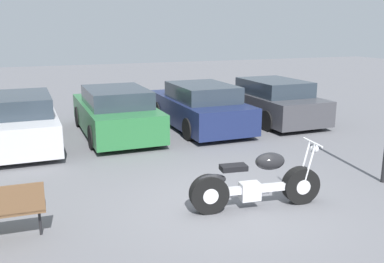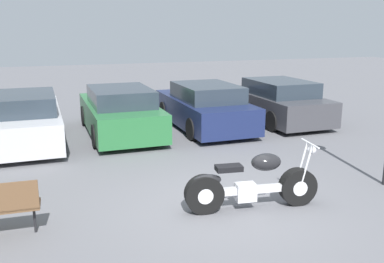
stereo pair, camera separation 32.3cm
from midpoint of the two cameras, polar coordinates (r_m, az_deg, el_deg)
name	(u,v)px [view 2 (the right image)]	position (r m, az deg, el deg)	size (l,w,h in m)	color
ground_plane	(225,206)	(7.60, 5.69, -9.82)	(60.00, 60.00, 0.00)	slate
motorcycle	(251,184)	(7.39, 9.14, -6.99)	(2.34, 0.75, 1.11)	black
parked_car_silver	(24,120)	(12.10, -20.79, 1.46)	(1.91, 4.45, 1.37)	#BCBCC1
parked_car_green	(120,112)	(12.49, -8.86, 2.57)	(1.91, 4.45, 1.37)	#286B38
parked_car_navy	(204,107)	(13.14, 2.35, 3.28)	(1.91, 4.45, 1.37)	#19234C
parked_car_dark_grey	(276,102)	(14.40, 11.76, 3.93)	(1.91, 4.45, 1.37)	#3D3D42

